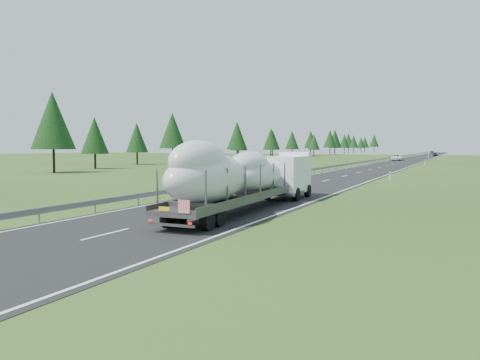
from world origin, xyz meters
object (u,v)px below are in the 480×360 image
at_px(distant_car_dark, 435,154).
at_px(distant_car_blue, 432,152).
at_px(distant_van, 397,157).
at_px(boat_truck, 244,175).
at_px(highway_sign, 429,156).

relative_size(distant_car_dark, distant_car_blue, 0.92).
relative_size(distant_van, distant_car_dark, 1.51).
xyz_separation_m(distant_car_dark, distant_car_blue, (-5.73, 74.00, 0.04)).
xyz_separation_m(distant_van, distant_car_dark, (6.03, 64.94, -0.17)).
xyz_separation_m(boat_truck, distant_car_dark, (1.12, 173.32, -1.46)).
height_order(highway_sign, distant_car_blue, highway_sign).
distance_m(highway_sign, boat_truck, 79.82).
relative_size(boat_truck, distant_car_blue, 4.13).
distance_m(boat_truck, distant_van, 108.50).
bearing_deg(distant_car_dark, distant_van, -99.62).
distance_m(highway_sign, distant_van, 30.37).
height_order(highway_sign, boat_truck, boat_truck).
bearing_deg(distant_car_dark, distant_car_blue, 90.11).
distance_m(highway_sign, distant_car_dark, 93.74).
relative_size(boat_truck, distant_van, 2.97).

